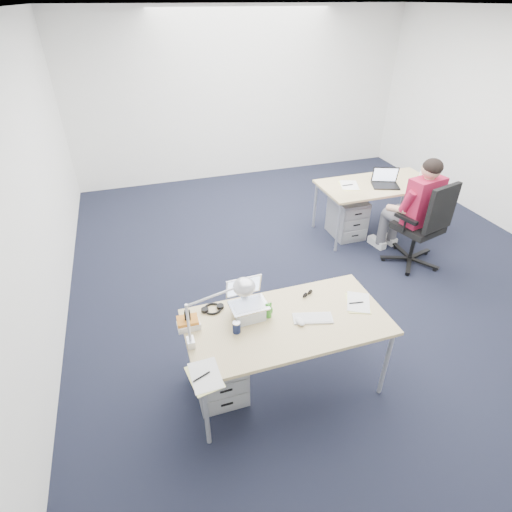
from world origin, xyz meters
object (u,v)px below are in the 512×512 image
Objects in this scene: can_koozie at (237,327)px; far_cup at (422,175)px; drawer_pedestal_far at (347,217)px; silver_laptop at (249,301)px; bear_figurine at (268,310)px; sunglasses at (308,294)px; office_chair at (417,241)px; dark_laptop at (387,178)px; desk_far at (378,187)px; book_stack at (188,323)px; desk_lamp at (210,314)px; drawer_pedestal_near at (218,367)px; seated_person at (411,209)px; water_bottle at (245,297)px; desk_near at (287,325)px; headphones at (213,308)px; computer_mouse at (300,322)px; cordless_phone at (188,319)px; wireless_keyboard at (313,318)px.

can_koozie is 3.94m from far_cup.
silver_laptop reaches higher than drawer_pedestal_far.
bear_figurine reaches higher than sunglasses.
office_chair reaches higher than dark_laptop.
far_cup reaches higher than desk_far.
desk_lamp reaches higher than book_stack.
drawer_pedestal_near is 5.57× the size of can_koozie.
seated_person is 2.76m from water_bottle.
bear_figurine is 0.44m from sunglasses.
can_koozie reaches higher than desk_far.
book_stack is 4.14m from far_cup.
silver_laptop is 0.23m from can_koozie.
sunglasses is (0.29, 0.25, 0.06)m from desk_near.
seated_person reaches higher than headphones.
silver_laptop reaches higher than desk_near.
desk_near is at bearing 137.39° from computer_mouse.
drawer_pedestal_far is at bearing 50.51° from desk_near.
water_bottle is 1.70× the size of sunglasses.
far_cup is at bearing 28.54° from book_stack.
drawer_pedestal_far is 3.36m from desk_lamp.
drawer_pedestal_far is 3.29m from book_stack.
office_chair is 6.99× the size of cordless_phone.
computer_mouse is 0.59× the size of book_stack.
can_koozie is 0.19× the size of desk_lamp.
office_chair is at bearing 25.35° from can_koozie.
seated_person reaches higher than silver_laptop.
water_bottle is 0.56m from sunglasses.
computer_mouse is at bearing -14.84° from drawer_pedestal_near.
desk_far is 3.02× the size of desk_lamp.
dark_laptop is (2.66, 2.06, 0.08)m from can_koozie.
can_koozie reaches higher than computer_mouse.
bear_figurine is 1.19× the size of sunglasses.
can_koozie is 0.31m from water_bottle.
water_bottle is (-2.49, -1.18, 0.15)m from seated_person.
desk_lamp reaches higher than drawer_pedestal_near.
dark_laptop is at bearing 21.24° from desk_lamp.
desk_near is 2.91× the size of drawer_pedestal_near.
dark_laptop is (2.37, 1.97, 0.06)m from bear_figurine.
far_cup is at bearing 44.67° from cordless_phone.
drawer_pedestal_far is 1.04× the size of desk_lamp.
silver_laptop is at bearing -163.33° from seated_person.
silver_laptop is 0.43m from computer_mouse.
drawer_pedestal_far is 4.75× the size of sunglasses.
seated_person reaches higher than computer_mouse.
dark_laptop reaches higher than water_bottle.
silver_laptop is at bearing 45.05° from can_koozie.
bear_figurine is 3.08m from dark_laptop.
office_chair reaches higher than book_stack.
seated_person is 2.83m from silver_laptop.
drawer_pedestal_near is 0.90m from wireless_keyboard.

